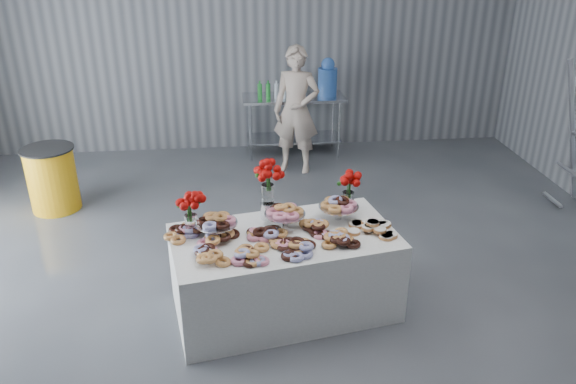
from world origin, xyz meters
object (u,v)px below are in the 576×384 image
object	(u,v)px
display_table	(284,272)
trash_barrel	(52,179)
prep_table	(293,115)
water_jug	(328,79)
person	(296,110)

from	to	relation	value
display_table	trash_barrel	bearing A→B (deg)	138.39
prep_table	trash_barrel	xyz separation A→B (m)	(-3.11, -1.57, -0.22)
trash_barrel	water_jug	bearing A→B (deg)	23.55
prep_table	water_jug	bearing A→B (deg)	-0.00
person	trash_barrel	world-z (taller)	person
prep_table	person	size ratio (longest dim) A/B	0.86
display_table	person	size ratio (longest dim) A/B	1.08
display_table	water_jug	bearing A→B (deg)	75.22
display_table	trash_barrel	world-z (taller)	trash_barrel
display_table	water_jug	world-z (taller)	water_jug
prep_table	person	world-z (taller)	person
display_table	person	distance (m)	3.30
display_table	trash_barrel	distance (m)	3.46
prep_table	trash_barrel	size ratio (longest dim) A/B	1.90
display_table	person	world-z (taller)	person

